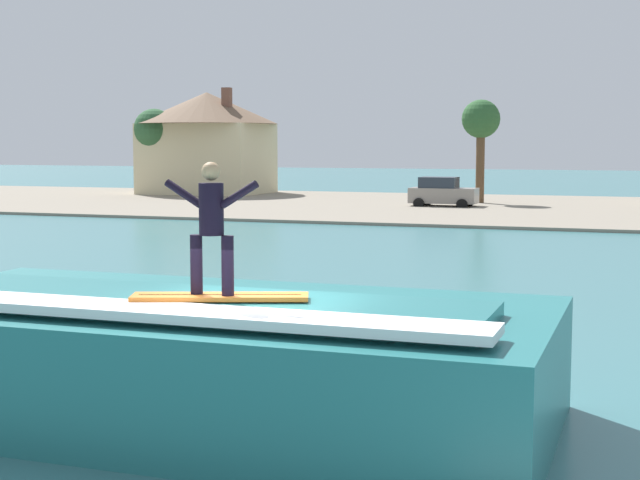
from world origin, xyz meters
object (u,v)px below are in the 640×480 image
object	(u,v)px
surfboard	(220,297)
car_near_shore	(442,192)
surfer	(211,221)
tree_short_bushy	(154,130)
house_with_chimney	(207,136)
tree_tall_bare	(481,123)
wave_crest	(203,359)

from	to	relation	value
surfboard	car_near_shore	size ratio (longest dim) A/B	0.59
surfboard	surfer	size ratio (longest dim) A/B	1.35
car_near_shore	tree_short_bushy	bearing A→B (deg)	165.74
surfer	car_near_shore	bearing A→B (deg)	98.32
house_with_chimney	tree_short_bushy	bearing A→B (deg)	-139.26
surfer	house_with_chimney	size ratio (longest dim) A/B	0.16
surfboard	car_near_shore	xyz separation A→B (m)	(-6.58, 44.29, -0.93)
house_with_chimney	tree_short_bushy	size ratio (longest dim) A/B	1.66
surfer	car_near_shore	xyz separation A→B (m)	(-6.49, 44.33, -1.92)
tree_tall_bare	surfboard	bearing A→B (deg)	-84.04
wave_crest	tree_short_bushy	world-z (taller)	tree_short_bushy
surfboard	tree_tall_bare	bearing A→B (deg)	95.96
car_near_shore	tree_short_bushy	distance (m)	23.50
car_near_shore	tree_tall_bare	world-z (taller)	tree_tall_bare
house_with_chimney	tree_short_bushy	distance (m)	3.94
house_with_chimney	car_near_shore	bearing A→B (deg)	-22.98
surfboard	car_near_shore	world-z (taller)	surfboard
surfer	house_with_chimney	bearing A→B (deg)	116.29
surfboard	surfer	bearing A→B (deg)	-156.94
wave_crest	house_with_chimney	size ratio (longest dim) A/B	0.91
wave_crest	surfer	size ratio (longest dim) A/B	5.58
tree_tall_bare	tree_short_bushy	distance (m)	24.11
wave_crest	house_with_chimney	distance (m)	57.92
surfer	tree_short_bushy	distance (m)	57.85
surfer	surfboard	bearing A→B (deg)	23.06
tree_short_bushy	tree_tall_bare	bearing A→B (deg)	-4.65
surfboard	surfer	world-z (taller)	surfer
car_near_shore	tree_tall_bare	distance (m)	5.81
wave_crest	car_near_shore	distance (m)	44.03
surfer	tree_short_bushy	bearing A→B (deg)	120.06
car_near_shore	tree_tall_bare	bearing A→B (deg)	67.43
wave_crest	surfer	bearing A→B (deg)	-55.12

